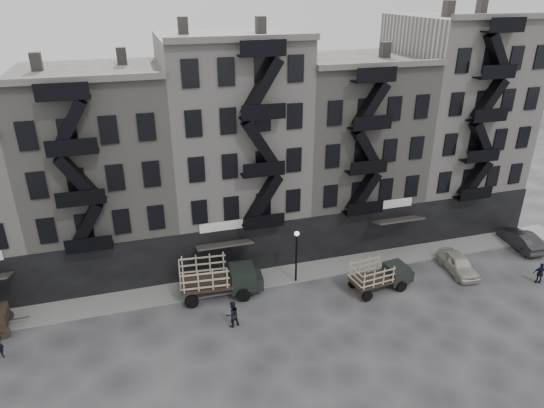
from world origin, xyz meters
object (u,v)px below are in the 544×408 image
object	(u,v)px
stake_truck_east	(381,273)
car_far	(521,240)
policeman	(540,273)
pedestrian_mid	(232,314)
car_east	(458,263)
stake_truck_west	(218,276)

from	to	relation	value
stake_truck_east	car_far	distance (m)	14.54
car_far	policeman	bearing A→B (deg)	66.97
stake_truck_east	policeman	size ratio (longest dim) A/B	2.94
pedestrian_mid	policeman	distance (m)	22.94
car_east	pedestrian_mid	size ratio (longest dim) A/B	2.31
car_far	pedestrian_mid	size ratio (longest dim) A/B	2.46
stake_truck_west	car_far	bearing A→B (deg)	3.86
stake_truck_west	car_far	xyz separation A→B (m)	(25.68, -0.40, -0.90)
stake_truck_west	pedestrian_mid	distance (m)	3.69
stake_truck_east	policeman	world-z (taller)	stake_truck_east
policeman	car_far	bearing A→B (deg)	-91.81
car_east	pedestrian_mid	bearing A→B (deg)	-169.38
stake_truck_west	car_far	world-z (taller)	stake_truck_west
stake_truck_west	car_east	xyz separation A→B (m)	(18.24, -2.14, -0.92)
stake_truck_east	policeman	distance (m)	12.05
stake_truck_west	car_far	size ratio (longest dim) A/B	1.31
car_far	policeman	world-z (taller)	policeman
car_east	policeman	world-z (taller)	policeman
car_far	policeman	xyz separation A→B (m)	(-2.62, -4.83, 0.09)
stake_truck_west	car_east	world-z (taller)	stake_truck_west
pedestrian_mid	policeman	world-z (taller)	pedestrian_mid
stake_truck_east	stake_truck_west	bearing A→B (deg)	160.05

